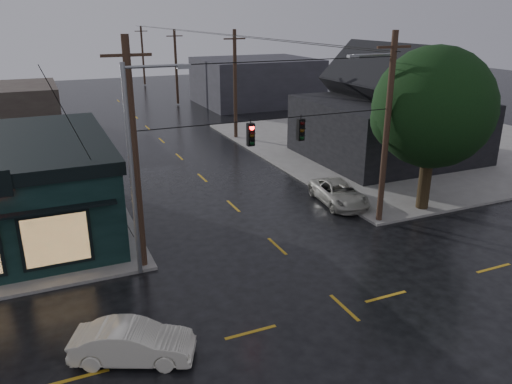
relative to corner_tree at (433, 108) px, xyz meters
name	(u,v)px	position (x,y,z in m)	size (l,w,h in m)	color
ground_plane	(344,308)	(-9.95, -7.00, -6.01)	(160.00, 160.00, 0.00)	black
sidewalk_ne	(410,143)	(10.05, 13.00, -5.94)	(28.00, 28.00, 0.15)	slate
ne_building	(390,102)	(5.05, 10.00, -1.54)	(12.60, 11.60, 8.75)	black
corner_tree	(433,108)	(0.00, 0.00, 0.00)	(6.70, 6.70, 9.24)	black
utility_pole_nw	(144,267)	(-16.45, -0.50, -6.01)	(2.00, 0.32, 10.15)	#311D15
utility_pole_ne	(378,222)	(-3.45, -0.50, -6.01)	(2.00, 0.32, 10.15)	#311D15
utility_pole_far_a	(236,138)	(-3.45, 21.00, -6.01)	(2.00, 0.32, 9.65)	#311D15
utility_pole_far_b	(178,105)	(-3.45, 41.00, -6.01)	(2.00, 0.32, 9.15)	#311D15
utility_pole_far_c	(145,85)	(-3.45, 61.00, -6.01)	(2.00, 0.32, 9.15)	#311D15
span_signal_assembly	(276,131)	(-9.85, -0.50, -0.31)	(13.00, 0.48, 1.23)	black
streetlight_nw	(141,275)	(-16.75, -1.20, -6.01)	(5.40, 0.30, 9.15)	gray
streetlight_ne	(378,216)	(-2.95, 0.20, -6.01)	(5.40, 0.30, 9.15)	gray
bg_building_east	(256,81)	(6.05, 38.00, -3.21)	(14.00, 12.00, 5.60)	#2B2A30
sedan_cream	(133,343)	(-18.10, -6.82, -5.35)	(1.40, 4.01, 1.32)	silver
suv_silver	(339,193)	(-3.95, 2.81, -5.34)	(2.24, 4.85, 1.35)	#A1A095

